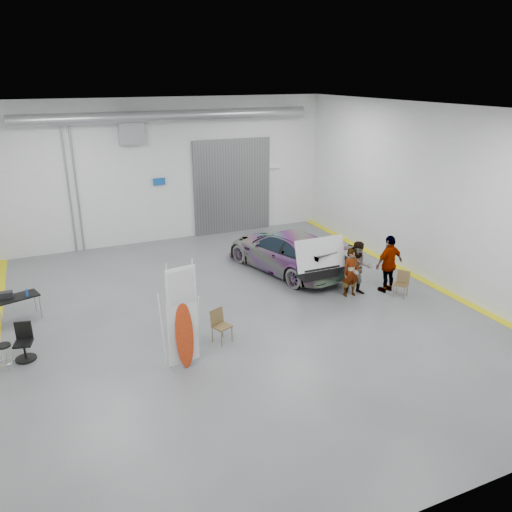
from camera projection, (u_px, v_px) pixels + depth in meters
name	position (u px, v px, depth m)	size (l,w,h in m)	color
ground	(242.00, 313.00, 15.24)	(16.00, 16.00, 0.00)	#5A5C61
room_shell	(221.00, 167.00, 15.83)	(14.02, 16.18, 6.01)	silver
sedan_car	(285.00, 251.00, 18.33)	(2.10, 5.15, 1.49)	silver
person_a	(351.00, 272.00, 16.18)	(0.59, 0.39, 1.63)	olive
person_b	(359.00, 268.00, 16.25)	(0.89, 0.68, 1.82)	teal
person_c	(389.00, 264.00, 16.45)	(1.14, 0.47, 1.96)	#A36636
surfboard_display	(182.00, 326.00, 12.09)	(0.79, 0.29, 2.81)	white
folding_chair_near	(222.00, 332.00, 13.52)	(0.57, 0.60, 0.92)	brown
folding_chair_far	(400.00, 289.00, 16.28)	(0.55, 0.65, 0.85)	brown
shop_stool	(6.00, 357.00, 12.24)	(0.35, 0.35, 0.68)	black
work_table	(14.00, 297.00, 14.53)	(1.32, 0.92, 0.98)	gray
office_chair	(24.00, 344.00, 12.66)	(0.52, 0.53, 0.97)	black
trunk_lid	(319.00, 251.00, 16.06)	(1.74, 1.06, 0.04)	silver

